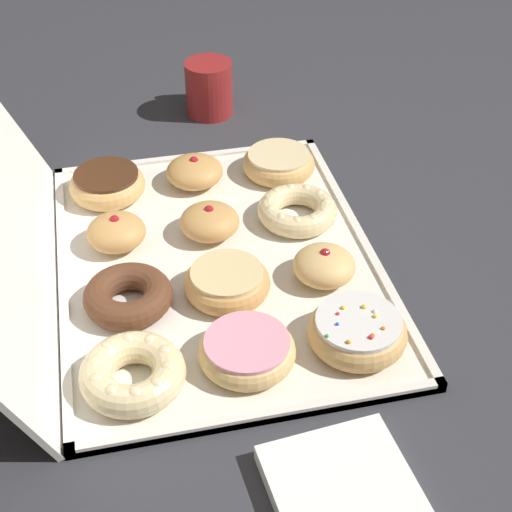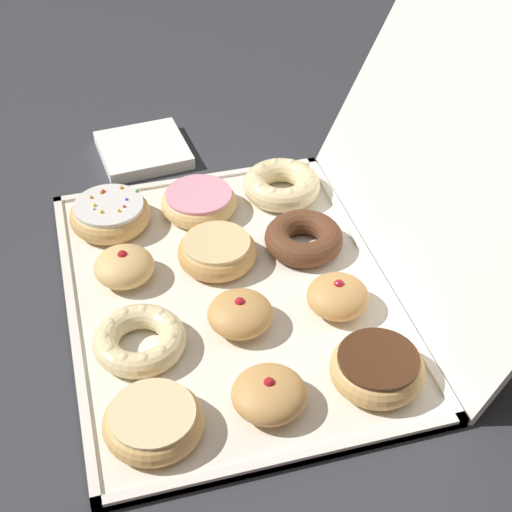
# 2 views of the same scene
# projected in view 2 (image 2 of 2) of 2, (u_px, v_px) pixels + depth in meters

# --- Properties ---
(ground_plane) EXTENTS (3.00, 3.00, 0.00)m
(ground_plane) POSITION_uv_depth(u_px,v_px,m) (229.00, 299.00, 1.05)
(ground_plane) COLOR #333338
(donut_box) EXTENTS (0.56, 0.43, 0.01)m
(donut_box) POSITION_uv_depth(u_px,v_px,m) (229.00, 296.00, 1.05)
(donut_box) COLOR silver
(donut_box) RESTS_ON ground
(box_lid_open) EXTENTS (0.56, 0.18, 0.41)m
(box_lid_open) POSITION_uv_depth(u_px,v_px,m) (458.00, 140.00, 0.98)
(box_lid_open) COLOR silver
(box_lid_open) RESTS_ON ground
(sprinkle_donut_0) EXTENTS (0.12, 0.12, 0.04)m
(sprinkle_donut_0) POSITION_uv_depth(u_px,v_px,m) (110.00, 214.00, 1.15)
(sprinkle_donut_0) COLOR tan
(sprinkle_donut_0) RESTS_ON donut_box
(jelly_filled_donut_1) EXTENTS (0.08, 0.08, 0.05)m
(jelly_filled_donut_1) POSITION_uv_depth(u_px,v_px,m) (124.00, 266.00, 1.06)
(jelly_filled_donut_1) COLOR #E5B770
(jelly_filled_donut_1) RESTS_ON donut_box
(cruller_donut_2) EXTENTS (0.12, 0.12, 0.03)m
(cruller_donut_2) POSITION_uv_depth(u_px,v_px,m) (139.00, 340.00, 0.96)
(cruller_donut_2) COLOR beige
(cruller_donut_2) RESTS_ON donut_box
(glazed_ring_donut_3) EXTENTS (0.12, 0.12, 0.04)m
(glazed_ring_donut_3) POSITION_uv_depth(u_px,v_px,m) (153.00, 421.00, 0.86)
(glazed_ring_donut_3) COLOR tan
(glazed_ring_donut_3) RESTS_ON donut_box
(pink_frosted_donut_4) EXTENTS (0.12, 0.12, 0.03)m
(pink_frosted_donut_4) POSITION_uv_depth(u_px,v_px,m) (202.00, 201.00, 1.18)
(pink_frosted_donut_4) COLOR #E5B770
(pink_frosted_donut_4) RESTS_ON donut_box
(glazed_ring_donut_5) EXTENTS (0.11, 0.11, 0.04)m
(glazed_ring_donut_5) POSITION_uv_depth(u_px,v_px,m) (220.00, 251.00, 1.09)
(glazed_ring_donut_5) COLOR tan
(glazed_ring_donut_5) RESTS_ON donut_box
(jelly_filled_donut_6) EXTENTS (0.08, 0.08, 0.05)m
(jelly_filled_donut_6) POSITION_uv_depth(u_px,v_px,m) (238.00, 314.00, 0.99)
(jelly_filled_donut_6) COLOR tan
(jelly_filled_donut_6) RESTS_ON donut_box
(jelly_filled_donut_7) EXTENTS (0.09, 0.09, 0.05)m
(jelly_filled_donut_7) POSITION_uv_depth(u_px,v_px,m) (266.00, 395.00, 0.89)
(jelly_filled_donut_7) COLOR tan
(jelly_filled_donut_7) RESTS_ON donut_box
(cruller_donut_8) EXTENTS (0.12, 0.12, 0.04)m
(cruller_donut_8) POSITION_uv_depth(u_px,v_px,m) (282.00, 184.00, 1.21)
(cruller_donut_8) COLOR beige
(cruller_donut_8) RESTS_ON donut_box
(chocolate_cake_ring_donut_9) EXTENTS (0.11, 0.11, 0.04)m
(chocolate_cake_ring_donut_9) POSITION_uv_depth(u_px,v_px,m) (304.00, 238.00, 1.11)
(chocolate_cake_ring_donut_9) COLOR #59331E
(chocolate_cake_ring_donut_9) RESTS_ON donut_box
(jelly_filled_donut_10) EXTENTS (0.08, 0.08, 0.05)m
(jelly_filled_donut_10) POSITION_uv_depth(u_px,v_px,m) (338.00, 296.00, 1.01)
(jelly_filled_donut_10) COLOR tan
(jelly_filled_donut_10) RESTS_ON donut_box
(chocolate_frosted_donut_11) EXTENTS (0.11, 0.11, 0.04)m
(chocolate_frosted_donut_11) POSITION_uv_depth(u_px,v_px,m) (377.00, 368.00, 0.92)
(chocolate_frosted_donut_11) COLOR tan
(chocolate_frosted_donut_11) RESTS_ON donut_box
(napkin_stack) EXTENTS (0.15, 0.15, 0.02)m
(napkin_stack) POSITION_uv_depth(u_px,v_px,m) (143.00, 150.00, 1.32)
(napkin_stack) COLOR white
(napkin_stack) RESTS_ON ground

